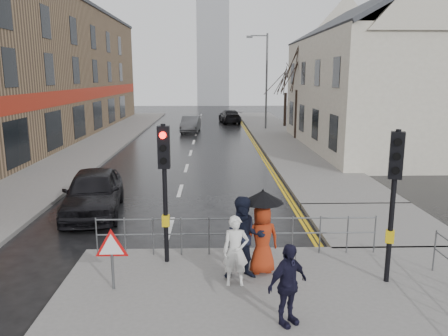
{
  "coord_description": "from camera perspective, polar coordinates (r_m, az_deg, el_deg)",
  "views": [
    {
      "loc": [
        1.34,
        -9.9,
        4.62
      ],
      "look_at": [
        1.7,
        3.41,
        1.81
      ],
      "focal_mm": 35.0,
      "sensor_mm": 36.0,
      "label": 1
    }
  ],
  "objects": [
    {
      "name": "ground",
      "position": [
        11.01,
        -8.61,
        -13.04
      ],
      "size": [
        120.0,
        120.0,
        0.0
      ],
      "primitive_type": "plane",
      "color": "black",
      "rests_on": "ground"
    },
    {
      "name": "left_pavement",
      "position": [
        34.13,
        -14.84,
        3.86
      ],
      "size": [
        4.0,
        44.0,
        0.14
      ],
      "primitive_type": "cube",
      "color": "#605E5B",
      "rests_on": "ground"
    },
    {
      "name": "right_pavement",
      "position": [
        35.57,
        6.83,
        4.48
      ],
      "size": [
        4.0,
        40.0,
        0.14
      ],
      "primitive_type": "cube",
      "color": "#605E5B",
      "rests_on": "ground"
    },
    {
      "name": "pavement_bridge_right",
      "position": [
        14.62,
        19.37,
        -6.91
      ],
      "size": [
        4.0,
        4.2,
        0.14
      ],
      "primitive_type": "cube",
      "color": "#605E5B",
      "rests_on": "ground"
    },
    {
      "name": "building_left_terrace",
      "position": [
        34.58,
        -24.76,
        11.48
      ],
      "size": [
        8.0,
        42.0,
        10.0
      ],
      "primitive_type": "cube",
      "color": "brown",
      "rests_on": "ground"
    },
    {
      "name": "building_right_cream",
      "position": [
        29.87,
        19.79,
        11.54
      ],
      "size": [
        9.0,
        16.4,
        10.1
      ],
      "color": "beige",
      "rests_on": "ground"
    },
    {
      "name": "church_tower",
      "position": [
        72.03,
        -1.46,
        15.4
      ],
      "size": [
        5.0,
        5.0,
        18.0
      ],
      "primitive_type": "cube",
      "color": "#94979C",
      "rests_on": "ground"
    },
    {
      "name": "traffic_signal_near_left",
      "position": [
        10.39,
        -7.8,
        -0.19
      ],
      "size": [
        0.28,
        0.27,
        3.4
      ],
      "color": "black",
      "rests_on": "near_pavement"
    },
    {
      "name": "traffic_signal_near_right",
      "position": [
        9.94,
        21.37,
        -1.47
      ],
      "size": [
        0.34,
        0.33,
        3.4
      ],
      "color": "black",
      "rests_on": "near_pavement"
    },
    {
      "name": "guard_railing_front",
      "position": [
        11.17,
        1.7,
        -7.75
      ],
      "size": [
        7.14,
        0.04,
        1.0
      ],
      "color": "#595B5E",
      "rests_on": "near_pavement"
    },
    {
      "name": "warning_sign",
      "position": [
        9.64,
        -14.48,
        -10.26
      ],
      "size": [
        0.8,
        0.07,
        1.35
      ],
      "color": "#595B5E",
      "rests_on": "near_pavement"
    },
    {
      "name": "street_lamp",
      "position": [
        38.16,
        5.32,
        12.0
      ],
      "size": [
        1.83,
        0.25,
        8.0
      ],
      "color": "#595B5E",
      "rests_on": "right_pavement"
    },
    {
      "name": "tree_near",
      "position": [
        32.49,
        9.63,
        12.67
      ],
      "size": [
        2.4,
        2.4,
        6.58
      ],
      "color": "black",
      "rests_on": "right_pavement"
    },
    {
      "name": "tree_far",
      "position": [
        40.45,
        8.1,
        11.52
      ],
      "size": [
        2.4,
        2.4,
        5.64
      ],
      "color": "black",
      "rests_on": "right_pavement"
    },
    {
      "name": "pedestrian_a",
      "position": [
        9.59,
        1.53,
        -10.79
      ],
      "size": [
        0.57,
        0.38,
        1.55
      ],
      "primitive_type": "imported",
      "rotation": [
        0.0,
        0.0,
        -0.01
      ],
      "color": "silver",
      "rests_on": "near_pavement"
    },
    {
      "name": "pedestrian_b",
      "position": [
        9.85,
        2.7,
        -9.13
      ],
      "size": [
        0.95,
        0.76,
        1.89
      ],
      "primitive_type": "imported",
      "rotation": [
        0.0,
        0.0,
        0.05
      ],
      "color": "black",
      "rests_on": "near_pavement"
    },
    {
      "name": "pedestrian_with_umbrella",
      "position": [
        10.08,
        5.02,
        -7.74
      ],
      "size": [
        0.96,
        0.96,
        1.97
      ],
      "color": "#9C2C12",
      "rests_on": "near_pavement"
    },
    {
      "name": "pedestrian_d",
      "position": [
        8.26,
        8.31,
        -14.85
      ],
      "size": [
        0.97,
        0.82,
        1.55
      ],
      "primitive_type": "imported",
      "rotation": [
        0.0,
        0.0,
        0.59
      ],
      "color": "black",
      "rests_on": "near_pavement"
    },
    {
      "name": "car_parked",
      "position": [
        15.49,
        -16.69,
        -3.01
      ],
      "size": [
        2.36,
        4.67,
        1.53
      ],
      "primitive_type": "imported",
      "rotation": [
        0.0,
        0.0,
        0.13
      ],
      "color": "black",
      "rests_on": "ground"
    },
    {
      "name": "car_mid",
      "position": [
        37.06,
        -4.38,
        5.75
      ],
      "size": [
        1.62,
        4.1,
        1.33
      ],
      "primitive_type": "imported",
      "rotation": [
        0.0,
        0.0,
        -0.06
      ],
      "color": "#414346",
      "rests_on": "ground"
    },
    {
      "name": "car_far",
      "position": [
        44.07,
        0.75,
        6.76
      ],
      "size": [
        2.33,
        4.74,
        1.33
      ],
      "primitive_type": "imported",
      "rotation": [
        0.0,
        0.0,
        3.25
      ],
      "color": "black",
      "rests_on": "ground"
    }
  ]
}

